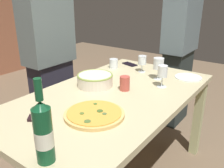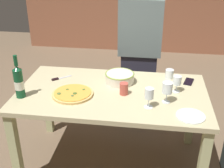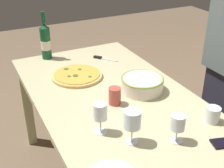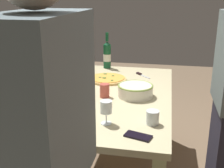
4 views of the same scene
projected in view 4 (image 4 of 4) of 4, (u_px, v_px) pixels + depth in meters
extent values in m
cube|color=#C2B78C|center=(112.00, 95.00, 2.19)|extent=(1.60, 0.90, 0.04)
cube|color=#B7BC86|center=(90.00, 102.00, 3.08)|extent=(0.07, 0.07, 0.71)
cube|color=#B7BC86|center=(164.00, 107.00, 2.93)|extent=(0.07, 0.07, 0.71)
cylinder|color=#DEB267|center=(107.00, 79.00, 2.49)|extent=(0.34, 0.34, 0.02)
cylinder|color=gold|center=(107.00, 78.00, 2.49)|extent=(0.31, 0.31, 0.01)
cylinder|color=#4D6838|center=(100.00, 77.00, 2.49)|extent=(0.03, 0.03, 0.00)
cylinder|color=#405F25|center=(104.00, 78.00, 2.47)|extent=(0.04, 0.04, 0.00)
cylinder|color=#416929|center=(112.00, 80.00, 2.40)|extent=(0.02, 0.02, 0.00)
cylinder|color=#4C6830|center=(105.00, 74.00, 2.59)|extent=(0.04, 0.04, 0.00)
cylinder|color=#536D2B|center=(113.00, 76.00, 2.53)|extent=(0.03, 0.03, 0.00)
cylinder|color=silver|center=(135.00, 91.00, 2.10)|extent=(0.26, 0.26, 0.09)
torus|color=#8DA84D|center=(135.00, 86.00, 2.08)|extent=(0.26, 0.26, 0.01)
cylinder|color=#114928|center=(107.00, 56.00, 2.86)|extent=(0.08, 0.08, 0.24)
cone|color=#114928|center=(107.00, 43.00, 2.82)|extent=(0.08, 0.08, 0.03)
cylinder|color=#114928|center=(107.00, 37.00, 2.80)|extent=(0.03, 0.03, 0.09)
cylinder|color=silver|center=(107.00, 58.00, 2.86)|extent=(0.08, 0.08, 0.07)
cylinder|color=white|center=(106.00, 123.00, 1.67)|extent=(0.06, 0.06, 0.00)
cylinder|color=white|center=(106.00, 118.00, 1.66)|extent=(0.01, 0.01, 0.07)
cylinder|color=white|center=(106.00, 107.00, 1.64)|extent=(0.07, 0.07, 0.07)
cylinder|color=white|center=(72.00, 105.00, 1.93)|extent=(0.07, 0.07, 0.00)
cylinder|color=white|center=(71.00, 100.00, 1.92)|extent=(0.01, 0.01, 0.08)
cylinder|color=white|center=(71.00, 89.00, 1.90)|extent=(0.07, 0.07, 0.08)
cylinder|color=maroon|center=(71.00, 92.00, 1.90)|extent=(0.06, 0.06, 0.05)
cylinder|color=white|center=(79.00, 115.00, 1.79)|extent=(0.06, 0.06, 0.00)
cylinder|color=white|center=(79.00, 108.00, 1.77)|extent=(0.01, 0.01, 0.08)
cylinder|color=white|center=(79.00, 96.00, 1.75)|extent=(0.08, 0.08, 0.09)
cylinder|color=maroon|center=(79.00, 100.00, 1.76)|extent=(0.07, 0.07, 0.03)
cylinder|color=#BC4D40|center=(105.00, 91.00, 2.08)|extent=(0.07, 0.07, 0.10)
cylinder|color=white|center=(153.00, 117.00, 1.65)|extent=(0.08, 0.08, 0.08)
cylinder|color=white|center=(40.00, 123.00, 1.66)|extent=(0.21, 0.21, 0.01)
cube|color=black|center=(138.00, 136.00, 1.52)|extent=(0.11, 0.16, 0.01)
cube|color=silver|center=(145.00, 77.00, 2.59)|extent=(0.12, 0.11, 0.01)
cube|color=black|center=(139.00, 74.00, 2.66)|extent=(0.06, 0.06, 0.02)
cube|color=slate|center=(43.00, 107.00, 0.94)|extent=(0.45, 0.24, 0.61)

